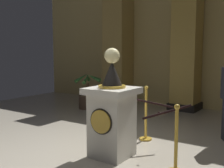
{
  "coord_description": "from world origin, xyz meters",
  "views": [
    {
      "loc": [
        2.85,
        -3.58,
        1.71
      ],
      "look_at": [
        0.32,
        0.14,
        1.18
      ],
      "focal_mm": 45.9,
      "sensor_mm": 36.0,
      "label": 1
    }
  ],
  "objects_px": {
    "pedestal_clock": "(112,114)",
    "stanchion_near": "(176,149)",
    "potted_palm_left": "(88,98)",
    "stanchion_far": "(146,121)"
  },
  "relations": [
    {
      "from": "pedestal_clock",
      "to": "stanchion_near",
      "type": "relative_size",
      "value": 1.79
    },
    {
      "from": "stanchion_near",
      "to": "potted_palm_left",
      "type": "height_order",
      "value": "potted_palm_left"
    },
    {
      "from": "pedestal_clock",
      "to": "stanchion_near",
      "type": "height_order",
      "value": "pedestal_clock"
    },
    {
      "from": "stanchion_near",
      "to": "potted_palm_left",
      "type": "xyz_separation_m",
      "value": [
        -3.85,
        2.81,
        -0.01
      ]
    },
    {
      "from": "stanchion_near",
      "to": "potted_palm_left",
      "type": "bearing_deg",
      "value": 143.87
    },
    {
      "from": "pedestal_clock",
      "to": "stanchion_far",
      "type": "xyz_separation_m",
      "value": [
        0.05,
        1.08,
        -0.33
      ]
    },
    {
      "from": "potted_palm_left",
      "to": "stanchion_near",
      "type": "bearing_deg",
      "value": -36.13
    },
    {
      "from": "stanchion_far",
      "to": "potted_palm_left",
      "type": "relative_size",
      "value": 0.97
    },
    {
      "from": "pedestal_clock",
      "to": "stanchion_far",
      "type": "distance_m",
      "value": 1.13
    },
    {
      "from": "pedestal_clock",
      "to": "potted_palm_left",
      "type": "distance_m",
      "value": 3.93
    }
  ]
}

